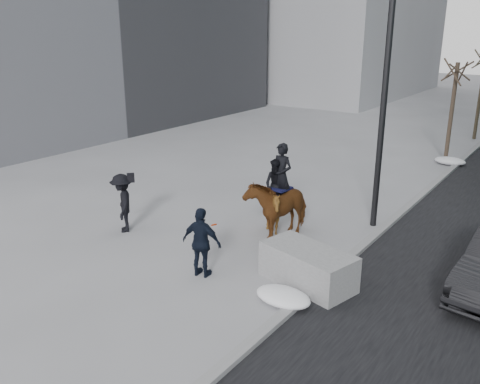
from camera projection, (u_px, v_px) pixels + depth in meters
The scene contains 10 objects.
ground at pixel (214, 257), 13.47m from camera, with size 120.00×120.00×0.00m, color gray.
curb at pixel (435, 183), 19.56m from camera, with size 0.25×90.00×0.12m, color gray.
planter at pixel (308, 267), 11.95m from camera, with size 2.22×1.11×0.89m, color gray.
tree_near at pixel (452, 108), 22.15m from camera, with size 1.20×1.20×4.84m, color #3A2B22, non-canonical shape.
mounted_left at pixel (278, 202), 14.61m from camera, with size 1.21×2.20×2.71m.
mounted_right at pixel (274, 206), 14.61m from camera, with size 1.24×1.38×2.26m.
feeder at pixel (202, 243), 12.21m from camera, with size 1.09×0.94×1.75m.
camera_crew at pixel (123, 203), 14.93m from camera, with size 1.28×1.25×1.75m.
lamppost at pixel (389, 58), 14.17m from camera, with size 0.25×1.77×9.09m.
snow_piles at pixel (395, 206), 16.82m from camera, with size 1.31×15.22×0.33m.
Camera 1 is at (7.64, -9.60, 5.86)m, focal length 38.00 mm.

